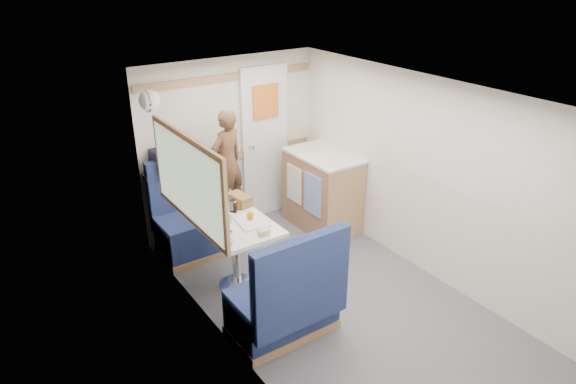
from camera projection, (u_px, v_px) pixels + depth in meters
floor at (353, 316)px, 4.67m from camera, size 4.50×4.50×0.00m
ceiling at (368, 100)px, 3.84m from camera, size 4.50×4.50×0.00m
wall_back at (231, 144)px, 5.95m from camera, size 2.20×0.02×2.00m
wall_left at (245, 258)px, 3.70m from camera, size 0.02×4.50×2.00m
wall_right at (448, 188)px, 4.82m from camera, size 0.02×4.50×2.00m
oak_trim_low at (232, 157)px, 6.00m from camera, size 2.15×0.02×0.08m
oak_trim_high at (228, 77)px, 5.61m from camera, size 2.15×0.02×0.08m
side_window at (187, 180)px, 4.35m from camera, size 0.04×1.30×0.72m
rear_door at (265, 140)px, 6.17m from camera, size 0.62×0.12×1.86m
dinette_table at (235, 236)px, 4.86m from camera, size 0.62×0.92×0.72m
bench_far at (198, 225)px, 5.62m from camera, size 0.90×0.59×1.05m
bench_near at (286, 306)px, 4.32m from camera, size 0.90×0.59×1.05m
ledge at (184, 169)px, 5.57m from camera, size 0.90×0.14×0.04m
dome_light at (149, 101)px, 4.81m from camera, size 0.20×0.20×0.20m
galley_counter at (322, 190)px, 6.06m from camera, size 0.57×0.92×0.92m
person at (227, 162)px, 5.40m from camera, size 0.47×0.37×1.13m
duffel_bag at (176, 158)px, 5.47m from camera, size 0.53×0.29×0.25m
tray at (251, 221)px, 4.80m from camera, size 0.31×0.38×0.02m
orange_fruit at (250, 215)px, 4.80m from camera, size 0.07×0.07×0.07m
cheese_block at (264, 231)px, 4.55m from camera, size 0.11×0.07×0.04m
wine_glass at (223, 214)px, 4.67m from camera, size 0.08×0.08×0.17m
tumbler_left at (229, 237)px, 4.42m from camera, size 0.07×0.07×0.11m
tumbler_mid at (220, 213)px, 4.84m from camera, size 0.06×0.06×0.10m
tumbler_right at (233, 206)px, 4.98m from camera, size 0.07×0.07×0.12m
beer_glass at (239, 205)px, 5.02m from camera, size 0.06×0.06×0.10m
pepper_grinder at (235, 208)px, 4.95m from camera, size 0.04×0.04×0.10m
salt_grinder at (230, 218)px, 4.77m from camera, size 0.03×0.03×0.09m
bread_loaf at (240, 200)px, 5.11m from camera, size 0.18×0.27×0.11m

